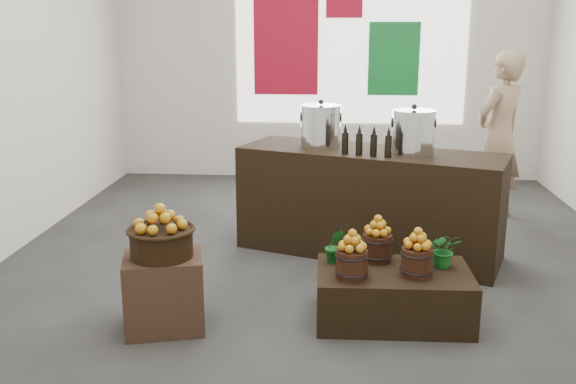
# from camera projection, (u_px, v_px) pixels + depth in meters

# --- Properties ---
(ground) EXTENTS (7.00, 7.00, 0.00)m
(ground) POSITION_uv_depth(u_px,v_px,m) (321.00, 261.00, 6.03)
(ground) COLOR #3C3C39
(ground) RESTS_ON ground
(back_wall) EXTENTS (6.00, 0.04, 4.00)m
(back_wall) POSITION_uv_depth(u_px,v_px,m) (329.00, 37.00, 8.90)
(back_wall) COLOR silver
(back_wall) RESTS_ON ground
(back_opening) EXTENTS (3.20, 0.02, 2.40)m
(back_opening) POSITION_uv_depth(u_px,v_px,m) (351.00, 37.00, 8.86)
(back_opening) COLOR white
(back_opening) RESTS_ON back_wall
(deco_red_left) EXTENTS (0.90, 0.04, 1.40)m
(deco_red_left) POSITION_uv_depth(u_px,v_px,m) (286.00, 44.00, 8.94)
(deco_red_left) COLOR #A20C23
(deco_red_left) RESTS_ON back_wall
(deco_green_right) EXTENTS (0.70, 0.04, 1.00)m
(deco_green_right) POSITION_uv_depth(u_px,v_px,m) (394.00, 59.00, 8.88)
(deco_green_right) COLOR #12742B
(deco_green_right) RESTS_ON back_wall
(crate) EXTENTS (0.65, 0.58, 0.55)m
(crate) POSITION_uv_depth(u_px,v_px,m) (164.00, 292.00, 4.64)
(crate) COLOR #4E3324
(crate) RESTS_ON ground
(wicker_basket) EXTENTS (0.44, 0.44, 0.20)m
(wicker_basket) POSITION_uv_depth(u_px,v_px,m) (162.00, 243.00, 4.55)
(wicker_basket) COLOR black
(wicker_basket) RESTS_ON crate
(apples_in_basket) EXTENTS (0.35, 0.35, 0.19)m
(apples_in_basket) POSITION_uv_depth(u_px,v_px,m) (160.00, 217.00, 4.50)
(apples_in_basket) COLOR #8B0406
(apples_in_basket) RESTS_ON wicker_basket
(display_table) EXTENTS (1.15, 0.72, 0.39)m
(display_table) POSITION_uv_depth(u_px,v_px,m) (393.00, 295.00, 4.80)
(display_table) COLOR black
(display_table) RESTS_ON ground
(apple_bucket_front_left) EXTENTS (0.23, 0.23, 0.21)m
(apple_bucket_front_left) POSITION_uv_depth(u_px,v_px,m) (352.00, 264.00, 4.59)
(apple_bucket_front_left) COLOR #391D0F
(apple_bucket_front_left) RESTS_ON display_table
(apples_in_bucket_front_left) EXTENTS (0.17, 0.17, 0.15)m
(apples_in_bucket_front_left) POSITION_uv_depth(u_px,v_px,m) (352.00, 240.00, 4.54)
(apples_in_bucket_front_left) COLOR #8B0406
(apples_in_bucket_front_left) RESTS_ON apple_bucket_front_left
(apple_bucket_front_right) EXTENTS (0.23, 0.23, 0.21)m
(apple_bucket_front_right) POSITION_uv_depth(u_px,v_px,m) (417.00, 262.00, 4.63)
(apple_bucket_front_right) COLOR #391D0F
(apple_bucket_front_right) RESTS_ON display_table
(apples_in_bucket_front_right) EXTENTS (0.17, 0.17, 0.15)m
(apples_in_bucket_front_right) POSITION_uv_depth(u_px,v_px,m) (418.00, 238.00, 4.58)
(apples_in_bucket_front_right) COLOR #8B0406
(apples_in_bucket_front_right) RESTS_ON apple_bucket_front_right
(apple_bucket_rear) EXTENTS (0.23, 0.23, 0.21)m
(apple_bucket_rear) POSITION_uv_depth(u_px,v_px,m) (377.00, 247.00, 4.93)
(apple_bucket_rear) COLOR #391D0F
(apple_bucket_rear) RESTS_ON display_table
(apples_in_bucket_rear) EXTENTS (0.17, 0.17, 0.15)m
(apples_in_bucket_rear) POSITION_uv_depth(u_px,v_px,m) (378.00, 225.00, 4.88)
(apples_in_bucket_rear) COLOR #8B0406
(apples_in_bucket_rear) RESTS_ON apple_bucket_rear
(herb_garnish_right) EXTENTS (0.26, 0.23, 0.27)m
(herb_garnish_right) POSITION_uv_depth(u_px,v_px,m) (444.00, 249.00, 4.79)
(herb_garnish_right) COLOR #135A1B
(herb_garnish_right) RESTS_ON display_table
(herb_garnish_left) EXTENTS (0.16, 0.13, 0.27)m
(herb_garnish_left) POSITION_uv_depth(u_px,v_px,m) (335.00, 246.00, 4.88)
(herb_garnish_left) COLOR #135A1B
(herb_garnish_left) RESTS_ON display_table
(counter) EXTENTS (2.59, 1.59, 1.01)m
(counter) POSITION_uv_depth(u_px,v_px,m) (369.00, 202.00, 6.14)
(counter) COLOR black
(counter) RESTS_ON ground
(stock_pot_left) EXTENTS (0.38, 0.38, 0.38)m
(stock_pot_left) POSITION_uv_depth(u_px,v_px,m) (321.00, 127.00, 6.17)
(stock_pot_left) COLOR silver
(stock_pot_left) RESTS_ON counter
(stock_pot_center) EXTENTS (0.38, 0.38, 0.38)m
(stock_pot_center) POSITION_uv_depth(u_px,v_px,m) (413.00, 133.00, 5.81)
(stock_pot_center) COLOR silver
(stock_pot_center) RESTS_ON counter
(oil_cruets) EXTENTS (0.36, 0.19, 0.28)m
(oil_cruets) POSITION_uv_depth(u_px,v_px,m) (363.00, 140.00, 5.76)
(oil_cruets) COLOR black
(oil_cruets) RESTS_ON counter
(shopper) EXTENTS (0.82, 0.80, 1.90)m
(shopper) POSITION_uv_depth(u_px,v_px,m) (499.00, 136.00, 7.17)
(shopper) COLOR tan
(shopper) RESTS_ON ground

